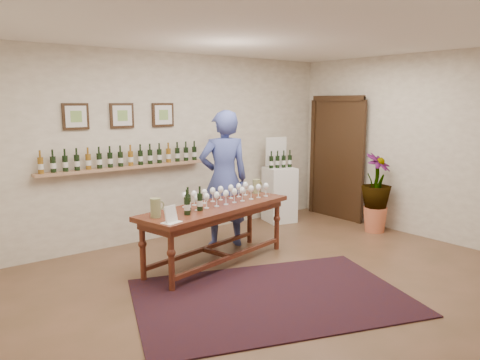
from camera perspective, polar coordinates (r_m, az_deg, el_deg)
ground at (r=5.59m, az=5.17°, el=-12.28°), size 6.00×6.00×0.00m
room_shell at (r=8.05m, az=7.24°, el=2.65°), size 6.00×6.00×6.00m
rug at (r=5.17m, az=3.81°, el=-14.05°), size 3.33×2.77×0.02m
tasting_table at (r=5.99m, az=-2.93°, el=-4.18°), size 2.27×1.13×0.77m
table_glasses at (r=6.13m, az=-2.02°, el=-1.80°), size 1.45×0.49×0.20m
table_bottles at (r=5.58m, az=-6.03°, el=-2.36°), size 0.33×0.26×0.31m
pitcher_left at (r=5.40m, az=-10.26°, el=-3.36°), size 0.15×0.15×0.22m
pitcher_right at (r=6.72m, az=2.01°, el=-0.77°), size 0.16×0.16×0.20m
menu_card at (r=5.16m, az=-8.46°, el=-4.13°), size 0.24×0.20×0.18m
display_pedestal at (r=8.18m, az=4.84°, el=-1.78°), size 0.58×0.58×0.95m
pedestal_bottles at (r=8.07m, az=4.97°, el=2.46°), size 0.28×0.14×0.27m
info_sign at (r=8.15m, az=4.41°, el=3.49°), size 0.39×0.12×0.54m
potted_plant at (r=7.77m, az=16.27°, el=-1.51°), size 0.69×0.69×1.09m
person at (r=6.69m, az=-1.98°, el=0.12°), size 0.84×0.70×1.96m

